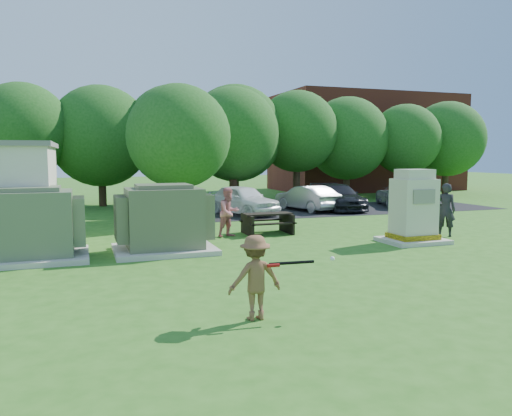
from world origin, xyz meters
name	(u,v)px	position (x,y,z in m)	size (l,w,h in m)	color
ground	(311,278)	(0.00, 0.00, 0.00)	(120.00, 120.00, 0.00)	#2D6619
brick_building	(365,143)	(18.00, 27.00, 4.00)	(15.00, 8.00, 8.00)	maroon
parking_strip	(320,210)	(7.00, 13.50, 0.01)	(20.00, 6.00, 0.01)	#232326
transformer_left	(31,226)	(-6.50, 4.50, 0.97)	(3.00, 2.40, 2.07)	beige
transformer_right	(164,220)	(-2.80, 4.50, 0.97)	(3.00, 2.40, 2.07)	beige
generator_cabinet	(414,211)	(5.41, 3.36, 1.08)	(2.03, 1.66, 2.48)	beige
picnic_table	(267,221)	(1.42, 6.77, 0.49)	(1.83, 1.37, 0.78)	black
batter	(255,277)	(-2.25, -2.39, 0.77)	(0.99, 0.57, 1.53)	brown
person_by_generator	(445,210)	(7.30, 4.04, 0.97)	(0.71, 0.46, 1.94)	black
person_at_picnic	(229,212)	(-0.14, 6.57, 0.89)	(0.87, 0.67, 1.78)	#CD6D6E
person_walking_right	(435,207)	(9.11, 6.87, 0.75)	(0.88, 0.37, 1.51)	#252429
car_white	(243,200)	(2.42, 12.94, 0.74)	(1.75, 4.36, 1.48)	white
car_silver_a	(307,198)	(6.19, 13.48, 0.67)	(1.42, 4.07, 1.34)	#A2A1A6
car_dark	(338,197)	(7.96, 13.31, 0.69)	(1.94, 4.76, 1.38)	black
car_silver_b	(400,195)	(12.29, 13.82, 0.64)	(2.12, 4.59, 1.28)	#BBBBC0
batting_equipment	(295,263)	(-1.54, -2.52, 1.01)	(1.32, 0.20, 0.12)	black
tree_row	(203,135)	(1.75, 18.50, 4.15)	(41.30, 13.30, 7.30)	#47301E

